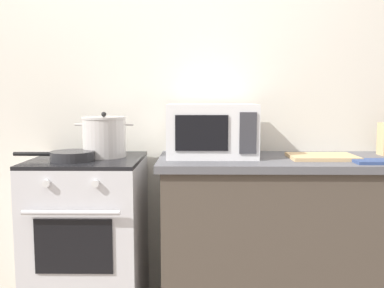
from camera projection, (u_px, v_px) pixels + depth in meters
back_wall at (203, 99)px, 2.65m from camera, size 4.40×0.10×2.50m
lower_cabinet_right at (308, 241)px, 2.39m from camera, size 1.64×0.56×0.88m
countertop_right at (310, 161)px, 2.33m from camera, size 1.70×0.60×0.04m
stove at (89, 238)px, 2.38m from camera, size 0.60×0.64×0.92m
stock_pot at (104, 137)px, 2.37m from camera, size 0.33×0.25×0.26m
frying_pan at (71, 156)px, 2.24m from camera, size 0.43×0.23×0.05m
microwave at (212, 130)px, 2.38m from camera, size 0.50×0.37×0.30m
cutting_board at (322, 157)px, 2.31m from camera, size 0.36×0.26×0.02m
oven_mitt at (371, 161)px, 2.15m from camera, size 0.18×0.14×0.02m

